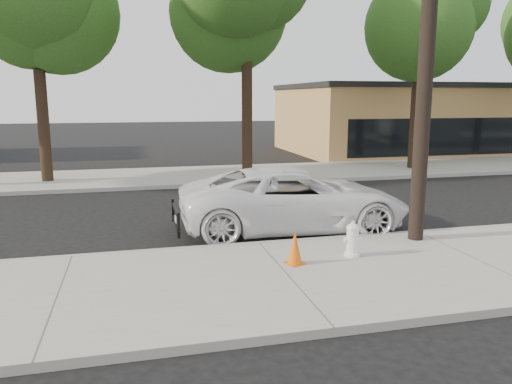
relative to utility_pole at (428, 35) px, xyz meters
The scene contains 12 objects.
ground 6.51m from the utility_pole, 143.13° to the left, with size 120.00×120.00×0.00m, color black.
near_sidewalk 6.07m from the utility_pole, 156.04° to the right, with size 90.00×4.40×0.15m, color gray.
far_sidewalk 12.64m from the utility_pole, 107.82° to the left, with size 90.00×5.00×0.15m, color gray.
curb_near 5.89m from the utility_pole, behind, with size 90.00×0.12×0.16m, color #9E9B93.
building_main 22.60m from the utility_pole, 56.45° to the left, with size 18.00×10.00×4.00m, color #B9834D.
utility_pole is the anchor object (origin of this frame).
tree_b 14.37m from the utility_pole, 131.18° to the left, with size 4.34×4.20×8.45m.
tree_c 10.66m from the utility_pole, 97.63° to the left, with size 4.96×4.80×9.55m.
tree_d 12.64m from the utility_pole, 58.24° to the left, with size 4.50×4.35×8.75m.
police_cruiser 4.94m from the utility_pole, 139.07° to the left, with size 2.70×5.85×1.63m, color white.
fire_hydrant 4.72m from the utility_pole, 157.42° to the right, with size 0.37×0.33×0.69m.
traffic_cone 5.45m from the utility_pole, 162.82° to the right, with size 0.44×0.44×0.66m.
Camera 1 is at (-2.67, -12.65, 3.37)m, focal length 35.00 mm.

